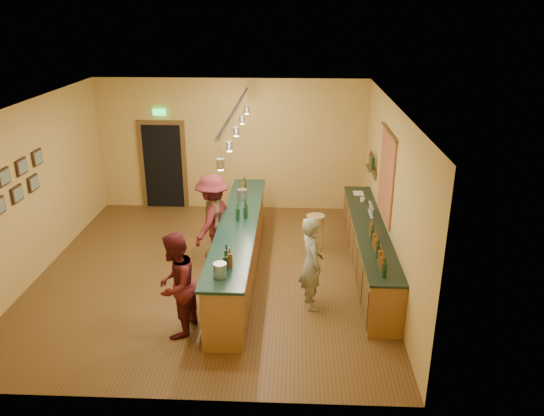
{
  "coord_description": "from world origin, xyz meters",
  "views": [
    {
      "loc": [
        1.55,
        -8.96,
        4.8
      ],
      "look_at": [
        1.13,
        0.2,
        1.26
      ],
      "focal_mm": 35.0,
      "sensor_mm": 36.0,
      "label": 1
    }
  ],
  "objects_px": {
    "back_counter": "(369,248)",
    "customer_b": "(214,218)",
    "customer_a": "(176,285)",
    "bar_stool": "(316,222)",
    "bartender": "(311,263)",
    "tasting_bar": "(239,244)",
    "customer_c": "(213,219)"
  },
  "relations": [
    {
      "from": "customer_b",
      "to": "bar_stool",
      "type": "bearing_deg",
      "value": 88.7
    },
    {
      "from": "customer_b",
      "to": "bartender",
      "type": "bearing_deg",
      "value": 32.92
    },
    {
      "from": "back_counter",
      "to": "customer_b",
      "type": "xyz_separation_m",
      "value": [
        -2.99,
        0.42,
        0.38
      ]
    },
    {
      "from": "bartender",
      "to": "customer_a",
      "type": "xyz_separation_m",
      "value": [
        -2.07,
        -0.88,
        0.03
      ]
    },
    {
      "from": "bartender",
      "to": "customer_b",
      "type": "relative_size",
      "value": 0.93
    },
    {
      "from": "customer_b",
      "to": "customer_c",
      "type": "height_order",
      "value": "customer_c"
    },
    {
      "from": "customer_c",
      "to": "tasting_bar",
      "type": "bearing_deg",
      "value": 68.29
    },
    {
      "from": "tasting_bar",
      "to": "bartender",
      "type": "bearing_deg",
      "value": -40.17
    },
    {
      "from": "bartender",
      "to": "bar_stool",
      "type": "height_order",
      "value": "bartender"
    },
    {
      "from": "customer_a",
      "to": "customer_b",
      "type": "relative_size",
      "value": 0.96
    },
    {
      "from": "back_counter",
      "to": "customer_c",
      "type": "relative_size",
      "value": 2.54
    },
    {
      "from": "customer_a",
      "to": "bar_stool",
      "type": "distance_m",
      "value": 3.79
    },
    {
      "from": "back_counter",
      "to": "bar_stool",
      "type": "xyz_separation_m",
      "value": [
        -0.98,
        0.89,
        0.15
      ]
    },
    {
      "from": "bar_stool",
      "to": "customer_a",
      "type": "bearing_deg",
      "value": -125.78
    },
    {
      "from": "tasting_bar",
      "to": "customer_b",
      "type": "bearing_deg",
      "value": 132.38
    },
    {
      "from": "back_counter",
      "to": "customer_b",
      "type": "bearing_deg",
      "value": 172.01
    },
    {
      "from": "tasting_bar",
      "to": "customer_c",
      "type": "xyz_separation_m",
      "value": [
        -0.55,
        0.48,
        0.29
      ]
    },
    {
      "from": "bartender",
      "to": "customer_b",
      "type": "height_order",
      "value": "customer_b"
    },
    {
      "from": "customer_a",
      "to": "customer_c",
      "type": "distance_m",
      "value": 2.48
    },
    {
      "from": "customer_c",
      "to": "bar_stool",
      "type": "distance_m",
      "value": 2.11
    },
    {
      "from": "tasting_bar",
      "to": "customer_b",
      "type": "relative_size",
      "value": 2.94
    },
    {
      "from": "tasting_bar",
      "to": "bar_stool",
      "type": "height_order",
      "value": "tasting_bar"
    },
    {
      "from": "customer_c",
      "to": "back_counter",
      "type": "bearing_deg",
      "value": 103.71
    },
    {
      "from": "customer_a",
      "to": "back_counter",
      "type": "bearing_deg",
      "value": 135.5
    },
    {
      "from": "customer_b",
      "to": "bar_stool",
      "type": "relative_size",
      "value": 2.24
    },
    {
      "from": "bartender",
      "to": "back_counter",
      "type": "bearing_deg",
      "value": -56.04
    },
    {
      "from": "back_counter",
      "to": "bartender",
      "type": "distance_m",
      "value": 1.75
    },
    {
      "from": "back_counter",
      "to": "tasting_bar",
      "type": "bearing_deg",
      "value": -175.76
    },
    {
      "from": "back_counter",
      "to": "customer_b",
      "type": "relative_size",
      "value": 2.62
    },
    {
      "from": "tasting_bar",
      "to": "customer_b",
      "type": "height_order",
      "value": "customer_b"
    },
    {
      "from": "customer_b",
      "to": "tasting_bar",
      "type": "bearing_deg",
      "value": 27.85
    },
    {
      "from": "back_counter",
      "to": "tasting_bar",
      "type": "xyz_separation_m",
      "value": [
        -2.44,
        -0.18,
        0.12
      ]
    }
  ]
}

